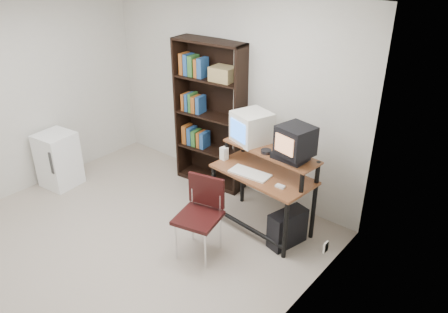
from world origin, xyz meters
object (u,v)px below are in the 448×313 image
Objects in this scene: computer_desk at (264,176)px; crt_tv at (295,141)px; crt_monitor at (252,127)px; pc_tower at (287,228)px; mini_fridge at (58,160)px; bookshelf at (212,114)px; school_chair at (201,209)px.

computer_desk is 3.05× the size of crt_tv.
pc_tower is at bearing -1.70° from crt_monitor.
pc_tower is (0.72, -0.26, -0.94)m from crt_monitor.
crt_tv reaches higher than pc_tower.
computer_desk reaches higher than pc_tower.
computer_desk is 1.60× the size of mini_fridge.
bookshelf is at bearing 164.27° from computer_desk.
crt_tv is 1.02m from pc_tower.
pc_tower is 0.51× the size of school_chair.
pc_tower is (0.08, -0.16, -1.00)m from crt_tv.
crt_tv is at bearing 15.04° from computer_desk.
mini_fridge is at bearing -142.63° from bookshelf.
bookshelf is at bearing 112.99° from school_chair.
crt_monitor reaches higher than mini_fridge.
bookshelf is 2.22m from mini_fridge.
school_chair is at bearing -68.28° from crt_monitor.
school_chair is at bearing -2.55° from mini_fridge.
crt_monitor is 0.95m from bookshelf.
crt_tv is at bearing 130.12° from pc_tower.
pc_tower is at bearing -8.13° from computer_desk.
computer_desk is 2.94m from mini_fridge.
pc_tower is 0.59× the size of mini_fridge.
computer_desk reaches higher than mini_fridge.
crt_monitor is 1.08× the size of pc_tower.
crt_tv reaches higher than school_chair.
pc_tower is (0.41, -0.10, -0.48)m from computer_desk.
computer_desk is 0.64m from pc_tower.
bookshelf reaches higher than crt_monitor.
school_chair is 0.44× the size of bookshelf.
crt_tv is 0.89× the size of pc_tower.
bookshelf reaches higher than pc_tower.
computer_desk is 0.85m from school_chair.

